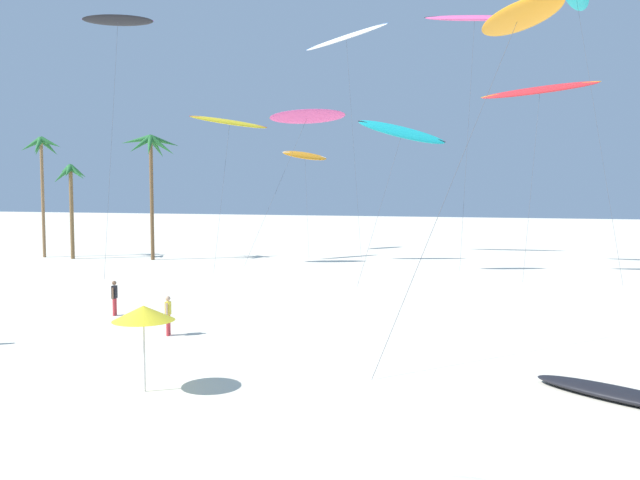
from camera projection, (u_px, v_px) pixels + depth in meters
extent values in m
cylinder|color=olive|center=(43.00, 199.00, 59.58)|extent=(0.28, 0.28, 10.73)
cone|color=#23662D|center=(51.00, 143.00, 59.08)|extent=(2.14, 0.93, 1.24)
cone|color=#23662D|center=(49.00, 147.00, 59.76)|extent=(1.32, 1.91, 1.77)
cone|color=#23662D|center=(38.00, 147.00, 59.77)|extent=(1.88, 1.35, 1.80)
cone|color=#23662D|center=(31.00, 145.00, 59.09)|extent=(2.03, 1.44, 1.52)
cone|color=#23662D|center=(38.00, 146.00, 58.49)|extent=(1.17, 1.95, 1.75)
cylinder|color=brown|center=(72.00, 213.00, 58.21)|extent=(0.34, 0.34, 8.16)
cone|color=#23662D|center=(77.00, 173.00, 57.57)|extent=(1.99, 0.85, 1.53)
cone|color=#23662D|center=(78.00, 172.00, 58.72)|extent=(0.81, 2.05, 1.34)
cone|color=#23662D|center=(66.00, 169.00, 58.60)|extent=(2.05, 1.39, 0.93)
cone|color=#23662D|center=(62.00, 175.00, 57.80)|extent=(1.80, 1.42, 1.76)
cone|color=#23662D|center=(68.00, 172.00, 57.08)|extent=(1.37, 2.03, 1.37)
cylinder|color=brown|center=(152.00, 199.00, 57.23)|extent=(0.32, 0.32, 10.67)
cone|color=#23662D|center=(162.00, 146.00, 56.67)|extent=(2.53, 0.85, 1.95)
cone|color=#23662D|center=(165.00, 142.00, 57.54)|extent=(2.12, 2.44, 1.18)
cone|color=#23662D|center=(157.00, 148.00, 57.89)|extent=(0.65, 2.44, 2.05)
cone|color=#23662D|center=(143.00, 143.00, 57.71)|extent=(2.67, 1.58, 1.35)
cone|color=#23662D|center=(136.00, 140.00, 56.89)|extent=(2.73, 1.35, 1.04)
cone|color=#23662D|center=(140.00, 145.00, 55.97)|extent=(1.23, 2.60, 1.83)
cone|color=#23662D|center=(149.00, 146.00, 55.87)|extent=(1.62, 2.41, 2.04)
ellipsoid|color=#EA5193|center=(308.00, 116.00, 54.62)|extent=(6.39, 3.60, 1.55)
ellipsoid|color=green|center=(308.00, 116.00, 54.62)|extent=(6.22, 2.82, 0.77)
cylinder|color=#4C4C51|center=(276.00, 190.00, 53.75)|extent=(3.96, 4.19, 12.19)
ellipsoid|color=white|center=(346.00, 37.00, 60.67)|extent=(8.05, 1.00, 2.63)
ellipsoid|color=blue|center=(346.00, 37.00, 60.67)|extent=(8.11, 0.37, 2.22)
cylinder|color=#4C4C51|center=(354.00, 147.00, 59.93)|extent=(2.22, 2.40, 20.23)
ellipsoid|color=orange|center=(518.00, 17.00, 27.12)|extent=(4.59, 7.48, 1.55)
ellipsoid|color=white|center=(518.00, 16.00, 27.12)|extent=(3.90, 7.21, 0.95)
cylinder|color=#4C4C51|center=(455.00, 176.00, 23.94)|extent=(3.84, 9.10, 13.09)
cylinder|color=#4C4C51|center=(598.00, 134.00, 43.21)|extent=(3.22, 3.69, 19.55)
ellipsoid|color=#EA5193|center=(475.00, 18.00, 50.76)|extent=(7.79, 1.04, 1.44)
ellipsoid|color=black|center=(475.00, 18.00, 50.76)|extent=(7.92, 0.43, 1.06)
cylinder|color=#4C4C51|center=(467.00, 144.00, 50.12)|extent=(0.49, 3.05, 19.33)
ellipsoid|color=#19B2B7|center=(402.00, 132.00, 47.60)|extent=(6.16, 3.53, 2.55)
ellipsoid|color=black|center=(402.00, 132.00, 47.60)|extent=(6.16, 2.98, 1.92)
cylinder|color=#4C4C51|center=(381.00, 205.00, 44.45)|extent=(1.13, 7.89, 10.21)
ellipsoid|color=red|center=(540.00, 90.00, 45.88)|extent=(8.07, 2.11, 1.67)
ellipsoid|color=orange|center=(540.00, 90.00, 45.88)|extent=(8.10, 1.49, 1.25)
cylinder|color=#4C4C51|center=(532.00, 184.00, 44.55)|extent=(0.76, 4.13, 13.02)
ellipsoid|color=black|center=(118.00, 20.00, 50.02)|extent=(5.53, 3.75, 0.73)
ellipsoid|color=purple|center=(118.00, 20.00, 50.01)|extent=(5.15, 2.77, 0.35)
cylinder|color=#4C4C51|center=(111.00, 143.00, 47.30)|extent=(2.96, 6.24, 18.99)
ellipsoid|color=orange|center=(305.00, 156.00, 66.78)|extent=(4.37, 5.04, 1.51)
ellipsoid|color=white|center=(305.00, 155.00, 66.77)|extent=(3.72, 4.52, 0.93)
cylinder|color=#4C4C51|center=(307.00, 204.00, 62.45)|extent=(3.61, 8.70, 9.57)
ellipsoid|color=yellow|center=(230.00, 122.00, 56.23)|extent=(5.12, 6.53, 1.22)
ellipsoid|color=red|center=(230.00, 122.00, 56.23)|extent=(4.72, 6.26, 0.84)
cylinder|color=#4C4C51|center=(222.00, 192.00, 52.20)|extent=(2.89, 8.50, 11.88)
ellipsoid|color=black|center=(622.00, 394.00, 18.71)|extent=(5.12, 3.44, 0.33)
ellipsoid|color=green|center=(622.00, 394.00, 18.71)|extent=(2.52, 1.97, 0.20)
cylinder|color=red|center=(115.00, 307.00, 31.64)|extent=(0.14, 0.14, 0.84)
cylinder|color=red|center=(114.00, 307.00, 31.48)|extent=(0.14, 0.14, 0.84)
cube|color=black|center=(114.00, 292.00, 31.51)|extent=(0.27, 0.34, 0.61)
cylinder|color=brown|center=(116.00, 292.00, 31.72)|extent=(0.09, 0.09, 0.56)
cylinder|color=brown|center=(113.00, 293.00, 31.30)|extent=(0.09, 0.09, 0.56)
sphere|color=brown|center=(114.00, 283.00, 31.47)|extent=(0.21, 0.21, 0.21)
cylinder|color=red|center=(169.00, 325.00, 27.23)|extent=(0.14, 0.14, 0.88)
cylinder|color=red|center=(168.00, 325.00, 27.07)|extent=(0.14, 0.14, 0.88)
cube|color=yellow|center=(168.00, 308.00, 27.10)|extent=(0.28, 0.35, 0.54)
cylinder|color=tan|center=(169.00, 308.00, 27.31)|extent=(0.09, 0.09, 0.56)
cylinder|color=tan|center=(167.00, 310.00, 26.89)|extent=(0.09, 0.09, 0.56)
sphere|color=tan|center=(168.00, 299.00, 27.07)|extent=(0.21, 0.21, 0.21)
cylinder|color=beige|center=(144.00, 355.00, 19.46)|extent=(0.05, 0.05, 2.19)
cone|color=yellow|center=(143.00, 313.00, 19.37)|extent=(1.85, 1.85, 0.45)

